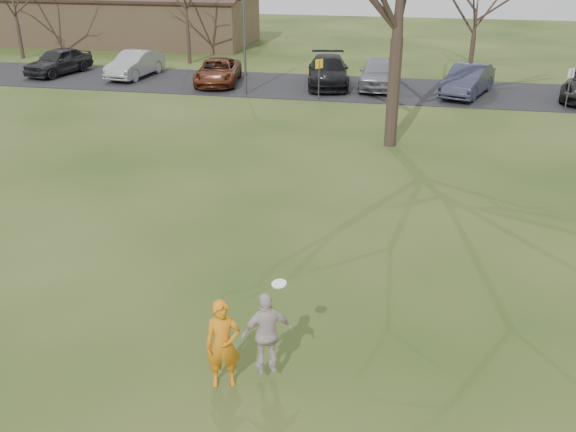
{
  "coord_description": "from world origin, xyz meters",
  "views": [
    {
      "loc": [
        2.72,
        -9.56,
        7.69
      ],
      "look_at": [
        0.0,
        4.0,
        1.5
      ],
      "focal_mm": 38.93,
      "sensor_mm": 36.0,
      "label": 1
    }
  ],
  "objects_px": {
    "player_defender": "(223,344)",
    "car_1": "(135,64)",
    "car_3": "(328,71)",
    "catching_play": "(267,333)",
    "car_5": "(468,80)",
    "car_4": "(378,73)",
    "car_2": "(218,72)",
    "car_0": "(58,61)",
    "building": "(124,17)",
    "lamp_post": "(244,17)"
  },
  "relations": [
    {
      "from": "car_1",
      "to": "building",
      "type": "relative_size",
      "value": 0.22
    },
    {
      "from": "car_1",
      "to": "catching_play",
      "type": "xyz_separation_m",
      "value": [
        14.06,
        -25.74,
        0.28
      ]
    },
    {
      "from": "catching_play",
      "to": "lamp_post",
      "type": "relative_size",
      "value": 0.3
    },
    {
      "from": "car_1",
      "to": "lamp_post",
      "type": "xyz_separation_m",
      "value": [
        7.59,
        -2.95,
        3.17
      ]
    },
    {
      "from": "car_3",
      "to": "car_5",
      "type": "distance_m",
      "value": 7.59
    },
    {
      "from": "car_3",
      "to": "car_4",
      "type": "bearing_deg",
      "value": -9.75
    },
    {
      "from": "player_defender",
      "to": "car_5",
      "type": "height_order",
      "value": "player_defender"
    },
    {
      "from": "car_5",
      "to": "player_defender",
      "type": "bearing_deg",
      "value": -83.85
    },
    {
      "from": "player_defender",
      "to": "car_5",
      "type": "bearing_deg",
      "value": 58.91
    },
    {
      "from": "car_1",
      "to": "catching_play",
      "type": "relative_size",
      "value": 2.46
    },
    {
      "from": "car_3",
      "to": "car_5",
      "type": "height_order",
      "value": "car_3"
    },
    {
      "from": "car_0",
      "to": "car_1",
      "type": "distance_m",
      "value": 4.91
    },
    {
      "from": "car_3",
      "to": "catching_play",
      "type": "bearing_deg",
      "value": -93.17
    },
    {
      "from": "car_1",
      "to": "catching_play",
      "type": "distance_m",
      "value": 29.33
    },
    {
      "from": "car_3",
      "to": "building",
      "type": "distance_m",
      "value": 22.0
    },
    {
      "from": "car_0",
      "to": "building",
      "type": "height_order",
      "value": "building"
    },
    {
      "from": "player_defender",
      "to": "car_1",
      "type": "bearing_deg",
      "value": 99.15
    },
    {
      "from": "lamp_post",
      "to": "building",
      "type": "bearing_deg",
      "value": 132.09
    },
    {
      "from": "lamp_post",
      "to": "car_1",
      "type": "bearing_deg",
      "value": 158.76
    },
    {
      "from": "car_2",
      "to": "car_5",
      "type": "xyz_separation_m",
      "value": [
        13.72,
        -0.16,
        0.11
      ]
    },
    {
      "from": "player_defender",
      "to": "car_3",
      "type": "height_order",
      "value": "player_defender"
    },
    {
      "from": "car_0",
      "to": "car_2",
      "type": "relative_size",
      "value": 0.93
    },
    {
      "from": "lamp_post",
      "to": "car_5",
      "type": "bearing_deg",
      "value": 9.56
    },
    {
      "from": "car_2",
      "to": "player_defender",
      "type": "bearing_deg",
      "value": -81.55
    },
    {
      "from": "car_4",
      "to": "lamp_post",
      "type": "xyz_separation_m",
      "value": [
        -6.79,
        -2.85,
        3.12
      ]
    },
    {
      "from": "car_4",
      "to": "car_1",
      "type": "bearing_deg",
      "value": 179.57
    },
    {
      "from": "car_2",
      "to": "car_4",
      "type": "bearing_deg",
      "value": -4.22
    },
    {
      "from": "catching_play",
      "to": "lamp_post",
      "type": "distance_m",
      "value": 23.87
    },
    {
      "from": "player_defender",
      "to": "car_3",
      "type": "xyz_separation_m",
      "value": [
        -1.69,
        25.93,
        -0.06
      ]
    },
    {
      "from": "car_0",
      "to": "car_3",
      "type": "height_order",
      "value": "car_3"
    },
    {
      "from": "car_2",
      "to": "car_3",
      "type": "relative_size",
      "value": 0.9
    },
    {
      "from": "car_4",
      "to": "car_5",
      "type": "xyz_separation_m",
      "value": [
        4.74,
        -0.91,
        -0.02
      ]
    },
    {
      "from": "car_0",
      "to": "catching_play",
      "type": "xyz_separation_m",
      "value": [
        18.97,
        -25.62,
        0.26
      ]
    },
    {
      "from": "catching_play",
      "to": "building",
      "type": "height_order",
      "value": "building"
    },
    {
      "from": "player_defender",
      "to": "car_0",
      "type": "distance_m",
      "value": 31.62
    },
    {
      "from": "car_1",
      "to": "building",
      "type": "distance_m",
      "value": 14.14
    },
    {
      "from": "car_3",
      "to": "building",
      "type": "xyz_separation_m",
      "value": [
        -18.0,
        12.6,
        1.1
      ]
    },
    {
      "from": "catching_play",
      "to": "car_1",
      "type": "bearing_deg",
      "value": 118.64
    },
    {
      "from": "car_0",
      "to": "building",
      "type": "bearing_deg",
      "value": 109.96
    },
    {
      "from": "car_4",
      "to": "catching_play",
      "type": "xyz_separation_m",
      "value": [
        -0.32,
        -25.64,
        0.23
      ]
    },
    {
      "from": "car_2",
      "to": "lamp_post",
      "type": "bearing_deg",
      "value": -52.85
    },
    {
      "from": "car_0",
      "to": "car_1",
      "type": "bearing_deg",
      "value": 14.65
    },
    {
      "from": "car_0",
      "to": "building",
      "type": "distance_m",
      "value": 12.81
    },
    {
      "from": "player_defender",
      "to": "car_2",
      "type": "distance_m",
      "value": 26.34
    },
    {
      "from": "building",
      "to": "player_defender",
      "type": "bearing_deg",
      "value": -62.93
    },
    {
      "from": "car_4",
      "to": "catching_play",
      "type": "distance_m",
      "value": 25.65
    },
    {
      "from": "car_0",
      "to": "car_1",
      "type": "xyz_separation_m",
      "value": [
        4.91,
        0.12,
        -0.02
      ]
    },
    {
      "from": "car_5",
      "to": "building",
      "type": "xyz_separation_m",
      "value": [
        -25.53,
        13.56,
        1.1
      ]
    },
    {
      "from": "car_3",
      "to": "lamp_post",
      "type": "bearing_deg",
      "value": -152.7
    },
    {
      "from": "car_3",
      "to": "car_4",
      "type": "xyz_separation_m",
      "value": [
        2.79,
        -0.05,
        0.01
      ]
    }
  ]
}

